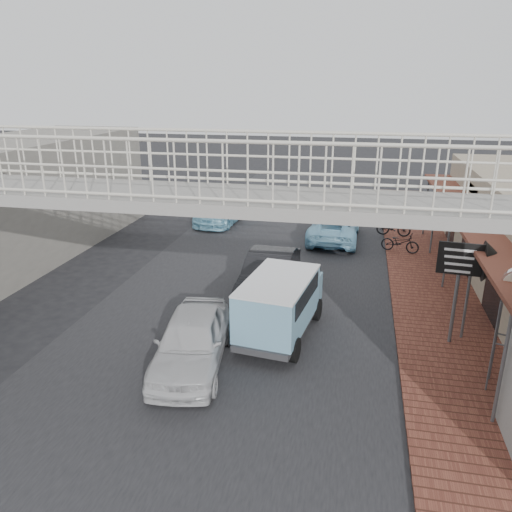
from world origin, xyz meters
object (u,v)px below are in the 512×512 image
at_px(white_hatchback, 192,340).
at_px(motorcycle_near, 400,242).
at_px(angkot_van, 280,299).
at_px(angkot_curb, 334,226).
at_px(arrow_sign, 491,263).
at_px(motorcycle_far, 394,226).
at_px(angkot_far, 223,209).
at_px(dark_sedan, 269,274).

height_order(white_hatchback, motorcycle_near, white_hatchback).
xyz_separation_m(white_hatchback, angkot_van, (2.05, 2.13, 0.48)).
relative_size(angkot_curb, arrow_sign, 1.58).
relative_size(motorcycle_far, arrow_sign, 0.53).
bearing_deg(angkot_van, white_hatchback, -126.38).
bearing_deg(motorcycle_near, angkot_curb, 79.46).
height_order(white_hatchback, angkot_curb, white_hatchback).
xyz_separation_m(motorcycle_near, motorcycle_far, (-0.17, 2.51, 0.06)).
xyz_separation_m(angkot_curb, angkot_far, (-6.21, 2.21, 0.02)).
xyz_separation_m(white_hatchback, motorcycle_far, (5.91, 13.35, -0.15)).
relative_size(angkot_curb, motorcycle_near, 2.95).
bearing_deg(angkot_curb, dark_sedan, 76.43).
height_order(white_hatchback, dark_sedan, dark_sedan).
bearing_deg(arrow_sign, dark_sedan, 163.65).
relative_size(white_hatchback, motorcycle_far, 2.63).
bearing_deg(dark_sedan, white_hatchback, -101.10).
height_order(angkot_far, motorcycle_near, angkot_far).
bearing_deg(angkot_curb, angkot_van, 85.77).
bearing_deg(white_hatchback, dark_sedan, 69.86).
bearing_deg(angkot_van, arrow_sign, 11.42).
bearing_deg(angkot_curb, arrow_sign, 116.94).
relative_size(angkot_far, motorcycle_far, 2.92).
height_order(angkot_curb, motorcycle_far, angkot_curb).
xyz_separation_m(angkot_far, motorcycle_far, (9.07, -1.24, -0.11)).
height_order(motorcycle_near, motorcycle_far, motorcycle_far).
bearing_deg(arrow_sign, angkot_curb, 121.48).
distance_m(dark_sedan, angkot_curb, 7.40).
bearing_deg(angkot_van, dark_sedan, 113.90).
relative_size(white_hatchback, angkot_van, 1.06).
bearing_deg(angkot_far, motorcycle_near, -15.85).
distance_m(white_hatchback, angkot_van, 3.00).
xyz_separation_m(white_hatchback, arrow_sign, (7.78, 2.51, 1.89)).
bearing_deg(angkot_far, motorcycle_far, -1.54).
relative_size(white_hatchback, dark_sedan, 0.95).
relative_size(dark_sedan, angkot_far, 0.95).
height_order(dark_sedan, arrow_sign, arrow_sign).
distance_m(angkot_curb, motorcycle_far, 3.02).
xyz_separation_m(motorcycle_near, arrow_sign, (1.70, -8.33, 2.10)).
bearing_deg(motorcycle_far, angkot_far, 90.41).
distance_m(angkot_van, arrow_sign, 5.91).
height_order(white_hatchback, arrow_sign, arrow_sign).
relative_size(angkot_curb, angkot_far, 1.02).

